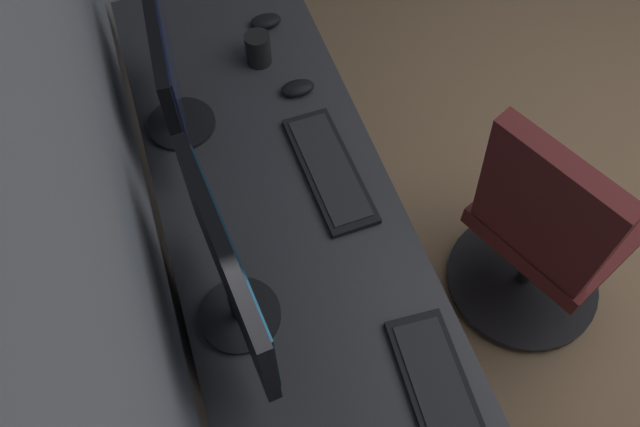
{
  "coord_description": "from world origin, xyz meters",
  "views": [
    {
      "loc": [
        -0.45,
        1.99,
        2.14
      ],
      "look_at": [
        0.25,
        1.76,
        0.95
      ],
      "focal_mm": 34.6,
      "sensor_mm": 36.0,
      "label": 1
    }
  ],
  "objects_px": {
    "drawer_pedestal": "(297,325)",
    "keyboard_spare": "(443,400)",
    "office_chair": "(543,236)",
    "keyboard_main": "(329,169)",
    "monitor_primary": "(229,272)",
    "coffee_mug": "(258,48)",
    "mouse_main": "(266,21)",
    "mouse_spare": "(298,88)",
    "monitor_secondary": "(167,68)"
  },
  "relations": [
    {
      "from": "monitor_secondary",
      "to": "office_chair",
      "type": "xyz_separation_m",
      "value": [
        -0.56,
        -0.98,
        -0.5
      ]
    },
    {
      "from": "monitor_secondary",
      "to": "keyboard_main",
      "type": "xyz_separation_m",
      "value": [
        -0.3,
        -0.36,
        -0.22
      ]
    },
    {
      "from": "drawer_pedestal",
      "to": "monitor_primary",
      "type": "distance_m",
      "value": 0.64
    },
    {
      "from": "monitor_primary",
      "to": "monitor_secondary",
      "type": "xyz_separation_m",
      "value": [
        0.64,
        0.01,
        -0.01
      ]
    },
    {
      "from": "keyboard_main",
      "to": "office_chair",
      "type": "relative_size",
      "value": 0.44
    },
    {
      "from": "monitor_secondary",
      "to": "office_chair",
      "type": "relative_size",
      "value": 0.5
    },
    {
      "from": "keyboard_main",
      "to": "coffee_mug",
      "type": "distance_m",
      "value": 0.49
    },
    {
      "from": "mouse_main",
      "to": "office_chair",
      "type": "relative_size",
      "value": 0.11
    },
    {
      "from": "monitor_primary",
      "to": "keyboard_spare",
      "type": "relative_size",
      "value": 1.2
    },
    {
      "from": "keyboard_spare",
      "to": "coffee_mug",
      "type": "xyz_separation_m",
      "value": [
        1.17,
        0.1,
        0.04
      ]
    },
    {
      "from": "keyboard_spare",
      "to": "coffee_mug",
      "type": "height_order",
      "value": "coffee_mug"
    },
    {
      "from": "keyboard_spare",
      "to": "office_chair",
      "type": "relative_size",
      "value": 0.44
    },
    {
      "from": "keyboard_spare",
      "to": "coffee_mug",
      "type": "bearing_deg",
      "value": 4.97
    },
    {
      "from": "office_chair",
      "to": "keyboard_main",
      "type": "bearing_deg",
      "value": 67.01
    },
    {
      "from": "keyboard_spare",
      "to": "drawer_pedestal",
      "type": "bearing_deg",
      "value": 27.34
    },
    {
      "from": "monitor_primary",
      "to": "mouse_spare",
      "type": "distance_m",
      "value": 0.78
    },
    {
      "from": "drawer_pedestal",
      "to": "keyboard_main",
      "type": "xyz_separation_m",
      "value": [
        0.26,
        -0.19,
        0.39
      ]
    },
    {
      "from": "monitor_secondary",
      "to": "mouse_main",
      "type": "distance_m",
      "value": 0.53
    },
    {
      "from": "drawer_pedestal",
      "to": "coffee_mug",
      "type": "xyz_separation_m",
      "value": [
        0.74,
        -0.12,
        0.43
      ]
    },
    {
      "from": "mouse_spare",
      "to": "coffee_mug",
      "type": "relative_size",
      "value": 0.86
    },
    {
      "from": "keyboard_main",
      "to": "drawer_pedestal",
      "type": "bearing_deg",
      "value": 143.93
    },
    {
      "from": "mouse_main",
      "to": "coffee_mug",
      "type": "height_order",
      "value": "coffee_mug"
    },
    {
      "from": "drawer_pedestal",
      "to": "mouse_main",
      "type": "bearing_deg",
      "value": -11.72
    },
    {
      "from": "keyboard_main",
      "to": "coffee_mug",
      "type": "relative_size",
      "value": 3.53
    },
    {
      "from": "monitor_primary",
      "to": "office_chair",
      "type": "distance_m",
      "value": 1.1
    },
    {
      "from": "keyboard_spare",
      "to": "mouse_main",
      "type": "xyz_separation_m",
      "value": [
        1.33,
        0.04,
        0.01
      ]
    },
    {
      "from": "drawer_pedestal",
      "to": "keyboard_spare",
      "type": "bearing_deg",
      "value": -152.66
    },
    {
      "from": "keyboard_main",
      "to": "office_chair",
      "type": "distance_m",
      "value": 0.74
    },
    {
      "from": "monitor_primary",
      "to": "mouse_spare",
      "type": "xyz_separation_m",
      "value": [
        0.66,
        -0.35,
        -0.22
      ]
    },
    {
      "from": "mouse_main",
      "to": "coffee_mug",
      "type": "relative_size",
      "value": 0.86
    },
    {
      "from": "mouse_main",
      "to": "keyboard_spare",
      "type": "bearing_deg",
      "value": -178.45
    },
    {
      "from": "monitor_primary",
      "to": "mouse_main",
      "type": "bearing_deg",
      "value": -19.23
    },
    {
      "from": "drawer_pedestal",
      "to": "office_chair",
      "type": "xyz_separation_m",
      "value": [
        -0.0,
        -0.82,
        0.11
      ]
    },
    {
      "from": "keyboard_main",
      "to": "monitor_primary",
      "type": "bearing_deg",
      "value": 134.84
    },
    {
      "from": "keyboard_spare",
      "to": "office_chair",
      "type": "distance_m",
      "value": 0.78
    },
    {
      "from": "keyboard_spare",
      "to": "coffee_mug",
      "type": "relative_size",
      "value": 3.56
    },
    {
      "from": "mouse_main",
      "to": "mouse_spare",
      "type": "height_order",
      "value": "same"
    },
    {
      "from": "monitor_primary",
      "to": "coffee_mug",
      "type": "relative_size",
      "value": 4.26
    },
    {
      "from": "keyboard_main",
      "to": "keyboard_spare",
      "type": "bearing_deg",
      "value": -177.33
    },
    {
      "from": "keyboard_main",
      "to": "monitor_secondary",
      "type": "bearing_deg",
      "value": 49.98
    },
    {
      "from": "keyboard_spare",
      "to": "mouse_main",
      "type": "bearing_deg",
      "value": 1.55
    },
    {
      "from": "mouse_main",
      "to": "mouse_spare",
      "type": "distance_m",
      "value": 0.32
    },
    {
      "from": "monitor_primary",
      "to": "monitor_secondary",
      "type": "bearing_deg",
      "value": 0.99
    },
    {
      "from": "mouse_main",
      "to": "mouse_spare",
      "type": "xyz_separation_m",
      "value": [
        -0.32,
        -0.01,
        0.0
      ]
    },
    {
      "from": "coffee_mug",
      "to": "office_chair",
      "type": "distance_m",
      "value": 1.07
    },
    {
      "from": "monitor_primary",
      "to": "keyboard_spare",
      "type": "distance_m",
      "value": 0.56
    },
    {
      "from": "drawer_pedestal",
      "to": "monitor_primary",
      "type": "relative_size",
      "value": 1.36
    },
    {
      "from": "office_chair",
      "to": "mouse_spare",
      "type": "bearing_deg",
      "value": 46.8
    },
    {
      "from": "mouse_main",
      "to": "coffee_mug",
      "type": "distance_m",
      "value": 0.17
    },
    {
      "from": "monitor_primary",
      "to": "keyboard_main",
      "type": "distance_m",
      "value": 0.54
    }
  ]
}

